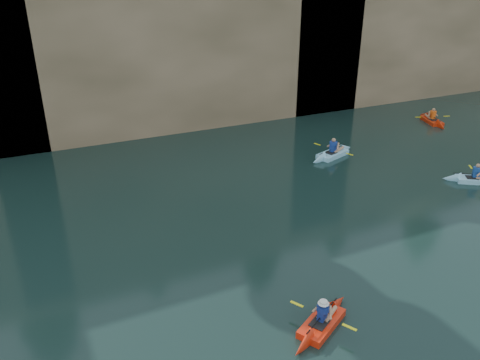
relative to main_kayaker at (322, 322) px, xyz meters
name	(u,v)px	position (x,y,z in m)	size (l,w,h in m)	color
cliff	(130,21)	(1.24, 26.89, 5.85)	(70.00, 16.00, 12.00)	tan
cliff_slab_center	(191,35)	(3.24, 19.49, 5.55)	(24.00, 2.40, 11.40)	tan
cliff_slab_east	(434,32)	(23.24, 19.49, 4.77)	(26.00, 2.40, 9.84)	tan
sea_cave_center	(101,115)	(-2.76, 18.84, 1.45)	(3.50, 1.00, 3.20)	black
sea_cave_east	(306,82)	(11.24, 18.84, 2.10)	(5.00, 1.00, 4.50)	black
main_kayaker	(322,322)	(0.00, 0.00, 0.00)	(2.97, 2.06, 1.12)	red
kayaker_ltblue_near	(475,179)	(12.37, 5.26, 0.00)	(2.87, 2.26, 1.18)	#95DBF9
kayaker_red_far	(432,120)	(17.81, 13.33, 0.00)	(2.31, 3.38, 1.22)	red
kayaker_ltblue_mid	(333,154)	(8.14, 10.98, 0.01)	(3.50, 2.45, 1.31)	#98E0FF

